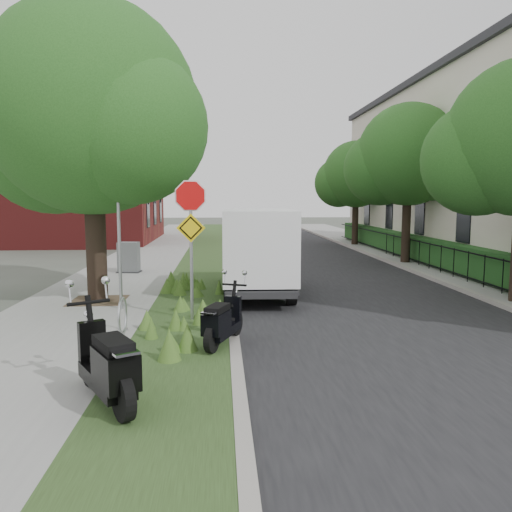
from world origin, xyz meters
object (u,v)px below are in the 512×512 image
(scooter_far, at_px, (221,326))
(box_truck, at_px, (258,248))
(sign_assembly, at_px, (191,221))
(utility_cabinet, at_px, (129,258))
(scooter_near, at_px, (110,372))

(scooter_far, relative_size, box_truck, 0.33)
(sign_assembly, distance_m, scooter_far, 2.83)
(utility_cabinet, bearing_deg, scooter_far, -70.34)
(sign_assembly, distance_m, box_truck, 3.72)
(scooter_far, bearing_deg, box_truck, 78.58)
(scooter_near, height_order, utility_cabinet, utility_cabinet)
(sign_assembly, distance_m, utility_cabinet, 7.96)
(sign_assembly, relative_size, scooter_far, 2.03)
(scooter_near, relative_size, scooter_far, 1.14)
(scooter_near, distance_m, utility_cabinet, 12.09)
(scooter_far, bearing_deg, utility_cabinet, 109.66)
(sign_assembly, xyz_separation_m, scooter_near, (-0.79, -4.65, -1.74))
(box_truck, distance_m, utility_cabinet, 6.07)
(scooter_near, bearing_deg, scooter_far, 60.95)
(scooter_far, height_order, box_truck, box_truck)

